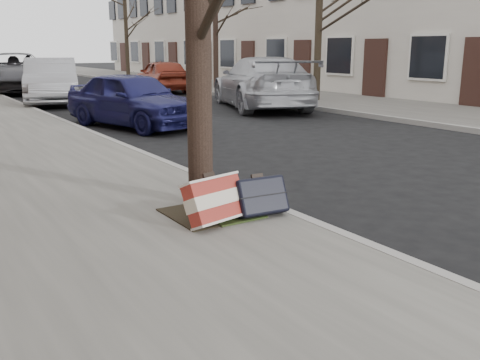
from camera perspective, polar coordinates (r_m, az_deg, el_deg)
ground at (r=6.07m, az=19.43°, el=-4.24°), size 120.00×120.00×0.00m
far_sidewalk at (r=22.33m, az=0.97°, el=9.49°), size 4.00×70.00×0.12m
house_far at (r=26.43m, az=9.86°, el=17.68°), size 6.70×40.00×7.20m
dirt_patch at (r=5.62m, az=-3.23°, el=-3.53°), size 0.85×0.85×0.02m
suitcase_red at (r=5.23m, az=-2.66°, el=-2.20°), size 0.68×0.46×0.48m
suitcase_navy at (r=5.48m, az=2.22°, el=-1.71°), size 0.57×0.37×0.43m
car_near_front at (r=12.71m, az=-11.32°, el=8.44°), size 2.43×4.04×1.29m
car_near_mid at (r=18.73m, az=-19.49°, el=9.92°), size 2.63×4.73×1.48m
car_near_back at (r=24.24m, az=-22.81°, el=10.52°), size 3.24×5.97×1.59m
car_far_front at (r=16.38m, az=2.32°, el=10.34°), size 3.84×5.74×1.54m
car_far_back at (r=22.71m, az=-8.31°, el=10.96°), size 2.12×4.10×1.33m
tree_far_a at (r=18.04m, az=8.38°, el=15.97°), size 0.23×0.23×4.72m
tree_far_b at (r=23.35m, az=-2.62°, el=15.60°), size 0.22×0.22×4.70m
tree_far_c at (r=32.46m, az=-12.05°, el=15.29°), size 0.22×0.22×5.18m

